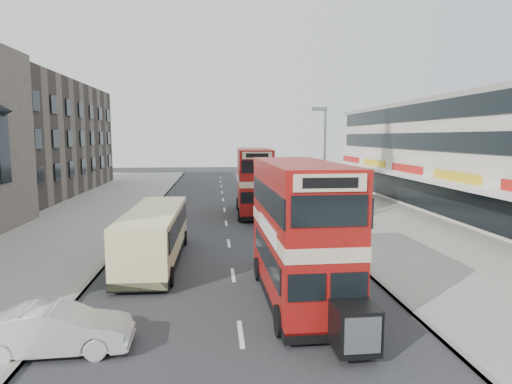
# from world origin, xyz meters

# --- Properties ---
(ground) EXTENTS (160.00, 160.00, 0.00)m
(ground) POSITION_xyz_m (0.00, 0.00, 0.00)
(ground) COLOR #28282B
(ground) RESTS_ON ground
(road_surface) EXTENTS (12.00, 90.00, 0.01)m
(road_surface) POSITION_xyz_m (0.00, 20.00, 0.01)
(road_surface) COLOR #28282B
(road_surface) RESTS_ON ground
(pavement_right) EXTENTS (12.00, 90.00, 0.15)m
(pavement_right) POSITION_xyz_m (12.00, 20.00, 0.07)
(pavement_right) COLOR gray
(pavement_right) RESTS_ON ground
(pavement_left) EXTENTS (12.00, 90.00, 0.15)m
(pavement_left) POSITION_xyz_m (-12.00, 20.00, 0.07)
(pavement_left) COLOR gray
(pavement_left) RESTS_ON ground
(kerb_left) EXTENTS (0.20, 90.00, 0.16)m
(kerb_left) POSITION_xyz_m (-6.10, 20.00, 0.07)
(kerb_left) COLOR gray
(kerb_left) RESTS_ON ground
(kerb_right) EXTENTS (0.20, 90.00, 0.16)m
(kerb_right) POSITION_xyz_m (6.10, 20.00, 0.07)
(kerb_right) COLOR gray
(kerb_right) RESTS_ON ground
(brick_terrace) EXTENTS (14.00, 28.00, 12.00)m
(brick_terrace) POSITION_xyz_m (-22.00, 38.00, 6.00)
(brick_terrace) COLOR #66594C
(brick_terrace) RESTS_ON ground
(commercial_row) EXTENTS (9.90, 46.20, 9.30)m
(commercial_row) POSITION_xyz_m (19.95, 22.00, 4.70)
(commercial_row) COLOR beige
(commercial_row) RESTS_ON ground
(street_lamp) EXTENTS (1.00, 0.20, 8.12)m
(street_lamp) POSITION_xyz_m (6.52, 18.00, 4.78)
(street_lamp) COLOR slate
(street_lamp) RESTS_ON ground
(bus_main) EXTENTS (2.72, 9.24, 5.07)m
(bus_main) POSITION_xyz_m (2.36, 4.70, 2.67)
(bus_main) COLOR black
(bus_main) RESTS_ON ground
(bus_second) EXTENTS (2.76, 9.24, 5.05)m
(bus_second) POSITION_xyz_m (2.32, 23.58, 2.66)
(bus_second) COLOR black
(bus_second) RESTS_ON ground
(coach) EXTENTS (2.54, 9.37, 2.48)m
(coach) POSITION_xyz_m (-3.73, 10.29, 1.46)
(coach) COLOR black
(coach) RESTS_ON ground
(car_left_front) EXTENTS (4.27, 1.65, 1.39)m
(car_left_front) POSITION_xyz_m (-5.32, 1.30, 0.69)
(car_left_front) COLOR silver
(car_left_front) RESTS_ON ground
(car_right_a) EXTENTS (4.97, 2.13, 1.43)m
(car_right_a) POSITION_xyz_m (4.61, 17.28, 0.71)
(car_right_a) COLOR #9D2F0F
(car_right_a) RESTS_ON ground
(car_right_b) EXTENTS (4.84, 2.56, 1.30)m
(car_right_b) POSITION_xyz_m (4.97, 19.00, 0.65)
(car_right_b) COLOR #CE5B14
(car_right_b) RESTS_ON ground
(car_right_c) EXTENTS (4.53, 2.28, 1.48)m
(car_right_c) POSITION_xyz_m (5.07, 29.75, 0.74)
(car_right_c) COLOR #4E749D
(car_right_c) RESTS_ON ground
(pedestrian_near) EXTENTS (0.70, 0.48, 1.90)m
(pedestrian_near) POSITION_xyz_m (7.70, 15.75, 1.10)
(pedestrian_near) COLOR gray
(pedestrian_near) RESTS_ON pavement_right
(pedestrian_far) EXTENTS (1.01, 0.80, 1.60)m
(pedestrian_far) POSITION_xyz_m (8.15, 30.99, 0.95)
(pedestrian_far) COLOR gray
(pedestrian_far) RESTS_ON pavement_right
(cyclist) EXTENTS (0.69, 1.55, 2.16)m
(cyclist) POSITION_xyz_m (4.73, 17.03, 0.78)
(cyclist) COLOR gray
(cyclist) RESTS_ON ground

